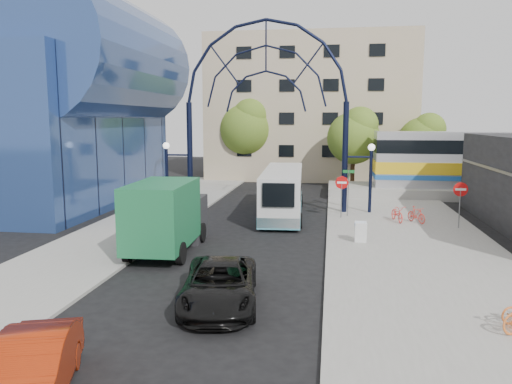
% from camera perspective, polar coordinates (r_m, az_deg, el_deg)
% --- Properties ---
extents(ground, '(120.00, 120.00, 0.00)m').
position_cam_1_polar(ground, '(19.01, -4.48, -9.84)').
color(ground, black).
rests_on(ground, ground).
extents(sidewalk_east, '(8.00, 56.00, 0.12)m').
position_cam_1_polar(sidewalk_east, '(22.70, 18.22, -7.06)').
color(sidewalk_east, gray).
rests_on(sidewalk_east, ground).
extents(plaza_west, '(5.00, 50.00, 0.12)m').
position_cam_1_polar(plaza_west, '(26.53, -15.35, -4.74)').
color(plaza_west, gray).
rests_on(plaza_west, ground).
extents(gateway_arch, '(13.64, 0.44, 12.10)m').
position_cam_1_polar(gateway_arch, '(31.97, 1.14, 13.04)').
color(gateway_arch, black).
rests_on(gateway_arch, ground).
extents(stop_sign, '(0.80, 0.07, 2.50)m').
position_cam_1_polar(stop_sign, '(29.85, 9.78, 0.64)').
color(stop_sign, slate).
rests_on(stop_sign, sidewalk_east).
extents(do_not_enter_sign, '(0.76, 0.07, 2.48)m').
position_cam_1_polar(do_not_enter_sign, '(28.70, 22.32, -0.21)').
color(do_not_enter_sign, slate).
rests_on(do_not_enter_sign, sidewalk_east).
extents(street_name_sign, '(0.70, 0.70, 2.80)m').
position_cam_1_polar(street_name_sign, '(30.44, 10.51, 1.03)').
color(street_name_sign, slate).
rests_on(street_name_sign, sidewalk_east).
extents(sandwich_board, '(0.55, 0.61, 0.99)m').
position_cam_1_polar(sandwich_board, '(24.17, 11.88, -4.23)').
color(sandwich_board, white).
rests_on(sandwich_board, sidewalk_east).
extents(transit_hall, '(16.50, 18.00, 14.50)m').
position_cam_1_polar(transit_hall, '(37.95, -22.52, 8.86)').
color(transit_hall, navy).
rests_on(transit_hall, ground).
extents(apartment_block, '(20.00, 12.10, 14.00)m').
position_cam_1_polar(apartment_block, '(52.62, 6.33, 9.43)').
color(apartment_block, tan).
rests_on(apartment_block, ground).
extents(tree_north_a, '(4.48, 4.48, 7.00)m').
position_cam_1_polar(tree_north_a, '(43.58, 11.25, 6.42)').
color(tree_north_a, '#382314').
rests_on(tree_north_a, ground).
extents(tree_north_b, '(5.12, 5.12, 8.00)m').
position_cam_1_polar(tree_north_b, '(48.19, -1.01, 7.53)').
color(tree_north_b, '#382314').
rests_on(tree_north_b, ground).
extents(tree_north_c, '(4.16, 4.16, 6.50)m').
position_cam_1_polar(tree_north_c, '(46.24, 18.61, 5.84)').
color(tree_north_c, '#382314').
rests_on(tree_north_c, ground).
extents(city_bus, '(2.86, 10.45, 2.84)m').
position_cam_1_polar(city_bus, '(30.97, 3.08, 0.07)').
color(city_bus, silver).
rests_on(city_bus, ground).
extents(green_truck, '(2.67, 6.48, 3.23)m').
position_cam_1_polar(green_truck, '(22.75, -10.05, -2.72)').
color(green_truck, black).
rests_on(green_truck, ground).
extents(black_suv, '(3.05, 5.32, 1.40)m').
position_cam_1_polar(black_suv, '(16.21, -4.18, -10.47)').
color(black_suv, black).
rests_on(black_suv, ground).
extents(red_sedan, '(2.70, 4.44, 1.38)m').
position_cam_1_polar(red_sedan, '(12.09, -24.32, -18.05)').
color(red_sedan, '#A02509').
rests_on(red_sedan, ground).
extents(bike_near_a, '(0.97, 1.85, 0.92)m').
position_cam_1_polar(bike_near_a, '(29.68, 15.85, -2.36)').
color(bike_near_a, '#FF3833').
rests_on(bike_near_a, sidewalk_east).
extents(bike_near_b, '(1.12, 1.51, 0.90)m').
position_cam_1_polar(bike_near_b, '(29.65, 17.86, -2.48)').
color(bike_near_b, red).
rests_on(bike_near_b, sidewalk_east).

